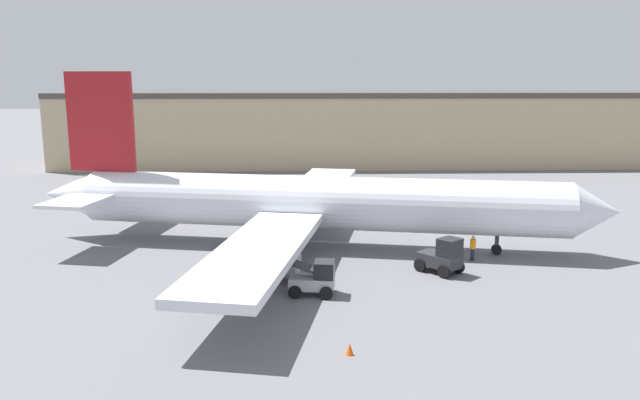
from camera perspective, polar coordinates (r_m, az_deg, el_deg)
The scene contains 7 objects.
ground_plane at distance 44.89m, azimuth 0.00°, elevation -4.30°, with size 400.00×400.00×0.00m, color slate.
terminal_building at distance 89.05m, azimuth 8.42°, elevation 6.57°, with size 96.55×15.65×9.98m.
airplane at distance 44.32m, azimuth -1.39°, elevation -0.25°, with size 41.18×38.76×12.38m.
ground_crew_worker at distance 42.58m, azimuth 13.80°, elevation -4.22°, with size 0.37×0.37×1.70m.
baggage_tug at distance 39.47m, azimuth 11.13°, elevation -5.13°, with size 3.04×3.12×2.30m.
belt_loader_truck at distance 35.05m, azimuth -0.45°, elevation -7.20°, with size 2.68×2.01×1.96m.
safety_cone_near at distance 28.12m, azimuth 2.73°, elevation -13.44°, with size 0.36×0.36×0.55m.
Camera 1 is at (-1.40, -43.23, 11.99)m, focal length 35.00 mm.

